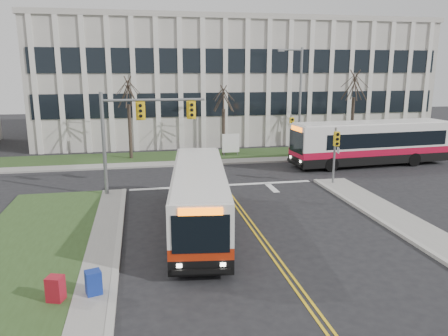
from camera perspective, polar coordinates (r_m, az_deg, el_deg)
ground at (r=21.08m, az=4.02°, el=-8.01°), size 120.00×120.00×0.00m
sidewalk_west at (r=15.96m, az=-16.84°, el=-15.47°), size 1.20×26.00×0.14m
sidewalk_cross at (r=36.46m, az=5.47°, el=1.04°), size 44.00×1.60×0.14m
building_lawn at (r=39.10m, az=4.32°, el=1.85°), size 44.00×5.00×0.12m
office_building at (r=50.08m, az=0.77°, el=11.14°), size 40.00×16.00×12.00m
mast_arm_signal at (r=26.38m, az=-11.90°, el=5.53°), size 6.11×0.38×6.20m
signal_pole_near at (r=29.15m, az=14.35°, el=2.58°), size 0.34×0.39×3.80m
signal_pole_far at (r=36.91m, az=8.76°, el=4.93°), size 0.34×0.39×3.80m
streetlight at (r=37.68m, az=9.69°, el=9.17°), size 2.15×0.25×9.20m
directory_sign at (r=37.84m, az=0.89°, el=3.23°), size 1.50×0.12×2.00m
tree_left at (r=37.08m, az=-12.41°, el=9.50°), size 1.80×1.80×7.70m
tree_mid at (r=37.99m, az=-0.06°, el=8.91°), size 1.80×1.80×6.82m
tree_right at (r=41.72m, az=16.67°, el=10.14°), size 1.80×1.80×8.25m
bus_main at (r=20.69m, az=-3.25°, el=-4.14°), size 3.72×11.14×2.91m
bus_cross at (r=36.29m, az=18.57°, el=2.98°), size 12.84×3.64×3.38m
newspaper_box_blue at (r=15.67m, az=-16.66°, el=-14.35°), size 0.61×0.58×0.95m
newspaper_box_red at (r=15.69m, az=-21.14°, el=-14.67°), size 0.62×0.59×0.95m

